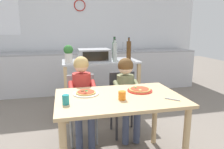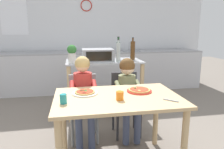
% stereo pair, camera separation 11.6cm
% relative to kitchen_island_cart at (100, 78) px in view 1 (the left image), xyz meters
% --- Properties ---
extents(ground_plane, '(12.63, 12.63, 0.00)m').
position_rel_kitchen_island_cart_xyz_m(ground_plane, '(-0.07, -0.16, -0.60)').
color(ground_plane, slate).
extents(back_wall_tiled, '(5.60, 0.14, 2.70)m').
position_rel_kitchen_island_cart_xyz_m(back_wall_tiled, '(-0.08, 1.79, 0.75)').
color(back_wall_tiled, silver).
rests_on(back_wall_tiled, ground).
extents(kitchen_counter, '(5.04, 0.60, 1.08)m').
position_rel_kitchen_island_cart_xyz_m(kitchen_counter, '(-0.07, 1.38, -0.16)').
color(kitchen_counter, silver).
rests_on(kitchen_counter, ground).
extents(kitchen_island_cart, '(1.19, 0.63, 0.89)m').
position_rel_kitchen_island_cart_xyz_m(kitchen_island_cart, '(0.00, 0.00, 0.00)').
color(kitchen_island_cart, '#B7BABF').
rests_on(kitchen_island_cart, ground).
extents(toaster_oven, '(0.48, 0.37, 0.19)m').
position_rel_kitchen_island_cart_xyz_m(toaster_oven, '(-0.10, -0.01, 0.38)').
color(toaster_oven, '#999BA0').
rests_on(toaster_oven, kitchen_island_cart).
extents(bottle_dark_olive_oil, '(0.07, 0.07, 0.36)m').
position_rel_kitchen_island_cart_xyz_m(bottle_dark_olive_oil, '(0.47, -0.02, 0.44)').
color(bottle_dark_olive_oil, '#4C2D14').
rests_on(bottle_dark_olive_oil, kitchen_island_cart).
extents(bottle_slim_sauce, '(0.07, 0.07, 0.37)m').
position_rel_kitchen_island_cart_xyz_m(bottle_slim_sauce, '(0.24, 0.04, 0.44)').
color(bottle_slim_sauce, '#1E4723').
rests_on(bottle_slim_sauce, kitchen_island_cart).
extents(bottle_brown_beer, '(0.06, 0.06, 0.35)m').
position_rel_kitchen_island_cart_xyz_m(bottle_brown_beer, '(0.19, -0.22, 0.44)').
color(bottle_brown_beer, '#ADB7B2').
rests_on(bottle_brown_beer, kitchen_island_cart).
extents(potted_herb_plant, '(0.14, 0.14, 0.27)m').
position_rel_kitchen_island_cart_xyz_m(potted_herb_plant, '(-0.50, -0.17, 0.43)').
color(potted_herb_plant, beige).
rests_on(potted_herb_plant, kitchen_island_cart).
extents(dining_table, '(1.20, 0.79, 0.75)m').
position_rel_kitchen_island_cart_xyz_m(dining_table, '(-0.07, -1.43, 0.04)').
color(dining_table, tan).
rests_on(dining_table, ground).
extents(dining_chair_left, '(0.36, 0.36, 0.81)m').
position_rel_kitchen_island_cart_xyz_m(dining_chair_left, '(-0.37, -0.77, -0.12)').
color(dining_chair_left, gray).
rests_on(dining_chair_left, ground).
extents(dining_chair_right, '(0.36, 0.36, 0.81)m').
position_rel_kitchen_island_cart_xyz_m(dining_chair_right, '(0.18, -0.73, -0.12)').
color(dining_chair_right, '#333338').
rests_on(dining_chair_right, ground).
extents(child_in_red_shirt, '(0.32, 0.42, 1.05)m').
position_rel_kitchen_island_cart_xyz_m(child_in_red_shirt, '(-0.37, -0.89, 0.07)').
color(child_in_red_shirt, '#424C6B').
rests_on(child_in_red_shirt, ground).
extents(child_in_olive_shirt, '(0.32, 0.42, 1.01)m').
position_rel_kitchen_island_cart_xyz_m(child_in_olive_shirt, '(0.18, -0.85, 0.06)').
color(child_in_olive_shirt, '#424C6B').
rests_on(child_in_olive_shirt, ground).
extents(pizza_plate_white, '(0.25, 0.25, 0.03)m').
position_rel_kitchen_island_cart_xyz_m(pizza_plate_white, '(-0.37, -1.29, 0.16)').
color(pizza_plate_white, white).
rests_on(pizza_plate_white, dining_table).
extents(pizza_plate_red_rimmed, '(0.26, 0.26, 0.03)m').
position_rel_kitchen_island_cart_xyz_m(pizza_plate_red_rimmed, '(0.18, -1.31, 0.16)').
color(pizza_plate_red_rimmed, red).
rests_on(pizza_plate_red_rimmed, dining_table).
extents(drinking_cup_teal, '(0.06, 0.06, 0.09)m').
position_rel_kitchen_island_cart_xyz_m(drinking_cup_teal, '(-0.57, -1.54, 0.19)').
color(drinking_cup_teal, teal).
rests_on(drinking_cup_teal, dining_table).
extents(drinking_cup_orange, '(0.07, 0.07, 0.08)m').
position_rel_kitchen_island_cart_xyz_m(drinking_cup_orange, '(-0.07, -1.53, 0.19)').
color(drinking_cup_orange, orange).
rests_on(drinking_cup_orange, dining_table).
extents(serving_spoon, '(0.11, 0.11, 0.01)m').
position_rel_kitchen_island_cart_xyz_m(serving_spoon, '(0.38, -1.64, 0.16)').
color(serving_spoon, '#B7BABF').
rests_on(serving_spoon, dining_table).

